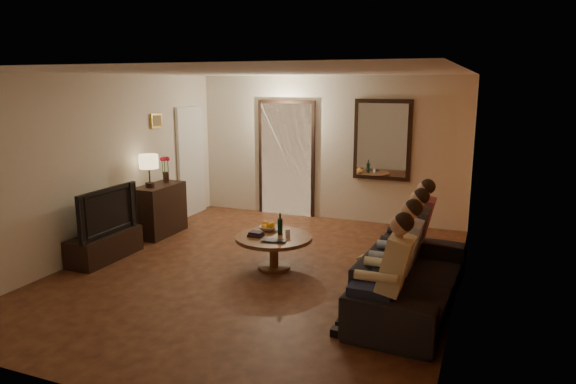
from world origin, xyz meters
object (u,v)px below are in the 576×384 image
at_px(bowl, 268,228).
at_px(person_d, 415,233).
at_px(dog, 377,261).
at_px(person_c, 408,246).
at_px(coffee_table, 274,252).
at_px(laptop, 272,242).
at_px(person_b, 399,263).
at_px(tv, 102,211).
at_px(wine_bottle, 280,223).
at_px(person_a, 388,283).
at_px(table_lamp, 149,171).
at_px(dresser, 160,210).
at_px(tv_stand, 105,246).
at_px(sofa, 412,277).

bearing_deg(bowl, person_d, 3.80).
bearing_deg(bowl, dog, -8.21).
distance_m(person_c, coffee_table, 1.87).
bearing_deg(laptop, person_b, -29.76).
height_order(coffee_table, bowl, bowl).
height_order(tv, wine_bottle, tv).
relative_size(person_a, person_b, 1.00).
relative_size(table_lamp, person_d, 0.45).
height_order(person_c, wine_bottle, person_c).
height_order(dresser, table_lamp, table_lamp).
xyz_separation_m(wine_bottle, laptop, (0.05, -0.38, -0.14)).
distance_m(tv_stand, wine_bottle, 2.56).
relative_size(dog, bowl, 2.16).
relative_size(sofa, person_c, 1.93).
relative_size(table_lamp, laptop, 1.64).
height_order(dresser, person_b, person_b).
xyz_separation_m(table_lamp, person_c, (4.20, -0.79, -0.50)).
bearing_deg(table_lamp, dresser, 90.00).
height_order(tv, dog, tv).
bearing_deg(laptop, person_d, 8.78).
distance_m(dog, coffee_table, 1.41).
xyz_separation_m(person_d, wine_bottle, (-1.77, -0.25, 0.01)).
relative_size(tv_stand, person_c, 0.95).
bearing_deg(laptop, coffee_table, 98.19).
relative_size(tv, dog, 2.06).
relative_size(person_c, dog, 2.14).
height_order(tv_stand, coffee_table, coffee_table).
relative_size(person_d, bowl, 4.63).
distance_m(table_lamp, tv_stand, 1.44).
distance_m(person_a, bowl, 2.60).
xyz_separation_m(person_c, person_d, (0.00, 0.60, 0.00)).
distance_m(dresser, tv, 1.36).
bearing_deg(coffee_table, sofa, -15.95).
height_order(sofa, wine_bottle, wine_bottle).
distance_m(tv_stand, coffee_table, 2.45).
distance_m(person_d, laptop, 1.83).
bearing_deg(sofa, table_lamp, 79.40).
distance_m(person_c, laptop, 1.72).
xyz_separation_m(tv_stand, wine_bottle, (2.43, 0.67, 0.41)).
distance_m(person_d, wine_bottle, 1.78).
distance_m(coffee_table, wine_bottle, 0.40).
bearing_deg(person_b, tv_stand, 176.16).
distance_m(sofa, person_a, 0.94).
bearing_deg(person_a, laptop, 145.77).
relative_size(tv, laptop, 3.50).
relative_size(tv_stand, sofa, 0.49).
bearing_deg(dog, laptop, -154.20).
xyz_separation_m(tv_stand, person_a, (4.20, -0.88, 0.41)).
bearing_deg(tv_stand, wine_bottle, 15.29).
bearing_deg(person_a, tv, 168.14).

